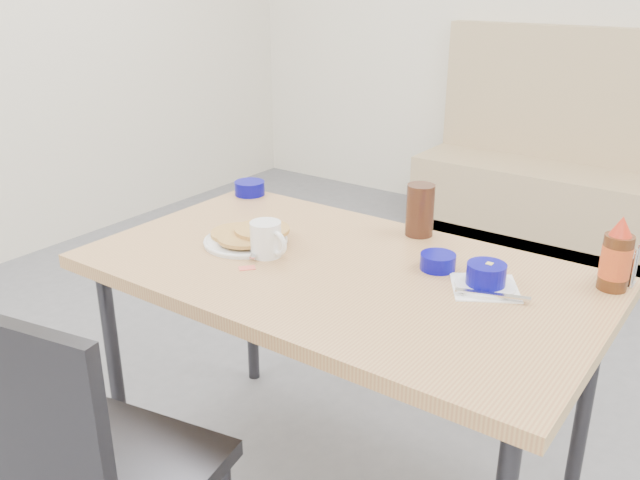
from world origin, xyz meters
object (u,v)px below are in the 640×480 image
Objects in this scene: coffee_mug at (267,239)px; creamer_bowl at (250,188)px; booth_bench at (583,186)px; syrup_bottle at (616,258)px; diner_chair at (74,468)px; amber_tumbler at (420,210)px; pancake_plate at (247,237)px; grits_setting at (486,278)px; condiment_caddy at (618,268)px; dining_table at (340,287)px; butter_bowl at (438,262)px.

coffee_mug reaches higher than creamer_bowl.
booth_bench is 2.39m from syrup_bottle.
diner_chair reaches higher than creamer_bowl.
amber_tumbler is at bearing 70.20° from diner_chair.
booth_bench is 2.61m from pancake_plate.
pancake_plate is at bearing -49.84° from creamer_bowl.
coffee_mug is (0.11, -0.04, 0.03)m from pancake_plate.
coffee_mug is at bearing -124.42° from amber_tumbler.
grits_setting is 0.35m from condiment_caddy.
dining_table is 0.81m from diner_chair.
booth_bench is 7.86× the size of grits_setting.
grits_setting is 0.33m from syrup_bottle.
creamer_bowl is 0.68× the size of amber_tumbler.
pancake_plate is at bearing -137.10° from amber_tumbler.
grits_setting is at bearing -144.60° from syrup_bottle.
butter_bowl is at bearing 165.76° from grits_setting.
grits_setting is 0.40m from amber_tumbler.
coffee_mug is 1.34× the size of butter_bowl.
butter_bowl is 0.49× the size of syrup_bottle.
coffee_mug is at bearing -20.32° from pancake_plate.
syrup_bottle is at bearing 19.54° from butter_bowl.
butter_bowl is (0.43, 0.20, -0.03)m from coffee_mug.
diner_chair is at bearing -98.93° from dining_table.
diner_chair reaches higher than dining_table.
booth_bench is 11.92× the size of amber_tumbler.
dining_table is 13.10× the size of condiment_caddy.
coffee_mug is 0.54× the size of grits_setting.
dining_table is 12.94× the size of creamer_bowl.
booth_bench is 19.70× the size of butter_bowl.
diner_chair is 4.94× the size of syrup_bottle.
diner_chair reaches higher than butter_bowl.
diner_chair reaches higher than syrup_bottle.
diner_chair is 0.78m from coffee_mug.
syrup_bottle is (0.42, 0.15, 0.06)m from butter_bowl.
diner_chair is at bearing -83.35° from coffee_mug.
syrup_bottle reaches higher than dining_table.
diner_chair is 8.94× the size of creamer_bowl.
creamer_bowl reaches higher than pancake_plate.
syrup_bottle is at bearing -90.90° from condiment_caddy.
pancake_plate is at bearing -177.06° from dining_table.
coffee_mug is 0.94m from condiment_caddy.
dining_table is 0.71m from creamer_bowl.
condiment_caddy is (0.26, 0.24, 0.01)m from grits_setting.
amber_tumbler reaches higher than condiment_caddy.
coffee_mug is 1.21× the size of condiment_caddy.
dining_table is 0.25m from coffee_mug.
creamer_bowl is at bearing -105.84° from booth_bench.
grits_setting is at bearing -138.67° from condiment_caddy.
booth_bench is at bearing 98.83° from grits_setting.
grits_setting is (0.50, 0.90, 0.23)m from diner_chair.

